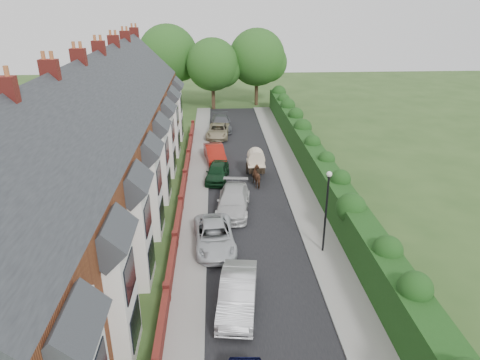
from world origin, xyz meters
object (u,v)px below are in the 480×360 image
at_px(car_red, 215,153).
at_px(car_beige, 218,131).
at_px(car_white, 233,201).
at_px(horse, 258,177).
at_px(horse_cart, 256,161).
at_px(car_silver_a, 238,293).
at_px(car_silver_b, 214,236).
at_px(car_grey, 221,123).
at_px(car_green, 217,172).
at_px(lamppost, 327,202).

distance_m(car_red, car_beige, 7.47).
relative_size(car_white, horse, 2.95).
relative_size(car_white, horse_cart, 1.64).
distance_m(car_silver_a, car_silver_b, 5.71).
bearing_deg(car_silver_a, car_silver_b, 108.36).
xyz_separation_m(car_beige, car_grey, (0.36, 2.88, 0.10)).
relative_size(car_red, horse, 2.51).
distance_m(car_green, horse, 3.50).
relative_size(car_white, car_beige, 1.09).
bearing_deg(car_silver_a, horse_cart, 88.89).
height_order(car_beige, car_grey, car_grey).
bearing_deg(car_grey, car_red, -95.68).
relative_size(car_beige, horse, 2.69).
relative_size(car_silver_a, car_grey, 0.90).
relative_size(car_red, horse_cart, 1.39).
relative_size(car_silver_a, car_green, 1.15).
bearing_deg(car_beige, car_green, -84.18).
bearing_deg(car_white, car_silver_b, -99.44).
distance_m(lamppost, car_grey, 26.77).
bearing_deg(car_silver_b, car_white, 69.43).
bearing_deg(car_red, car_grey, 78.13).
height_order(lamppost, car_grey, lamppost).
bearing_deg(car_silver_a, car_white, 95.83).
bearing_deg(car_red, car_green, -95.24).
relative_size(lamppost, car_beige, 1.05).
relative_size(car_silver_b, car_green, 1.21).
distance_m(lamppost, horse_cart, 12.43).
xyz_separation_m(car_beige, horse_cart, (3.04, -11.25, 0.68)).
xyz_separation_m(car_silver_a, horse, (2.41, 14.55, -0.03)).
xyz_separation_m(lamppost, car_beige, (-5.92, 23.18, -2.61)).
bearing_deg(car_red, horse_cart, -55.50).
relative_size(car_green, horse_cart, 1.28).
bearing_deg(car_green, horse_cart, 19.38).
distance_m(car_silver_a, car_beige, 27.79).
bearing_deg(horse, car_white, 51.04).
relative_size(car_white, car_red, 1.17).
height_order(car_grey, horse, car_grey).
bearing_deg(car_grey, car_white, -90.10).
bearing_deg(horse_cart, car_red, 132.20).
bearing_deg(lamppost, horse, 106.15).
distance_m(car_silver_a, car_green, 15.91).
height_order(lamppost, horse, lamppost).
bearing_deg(lamppost, car_silver_b, 171.12).
bearing_deg(car_grey, horse_cart, -80.79).
xyz_separation_m(lamppost, car_silver_b, (-6.40, 1.00, -2.59)).
bearing_deg(horse_cart, car_grey, 100.72).
bearing_deg(car_silver_b, car_red, 85.40).
height_order(car_silver_a, car_white, car_silver_a).
bearing_deg(horse, car_grey, -93.01).
height_order(car_silver_a, car_red, car_silver_a).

